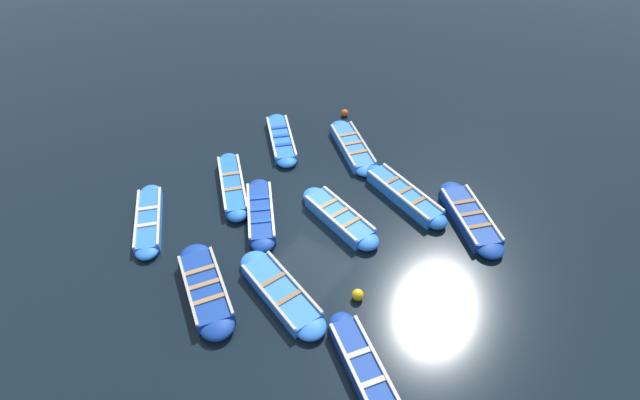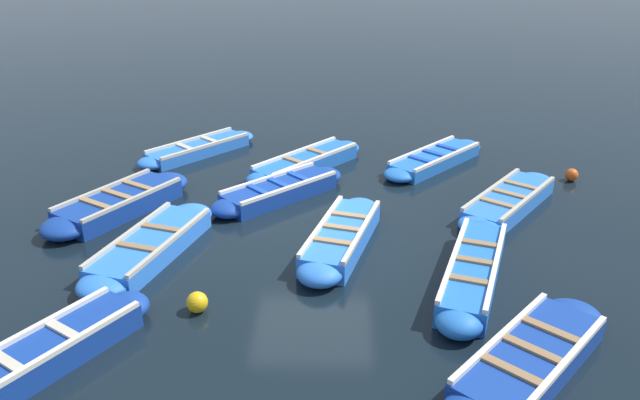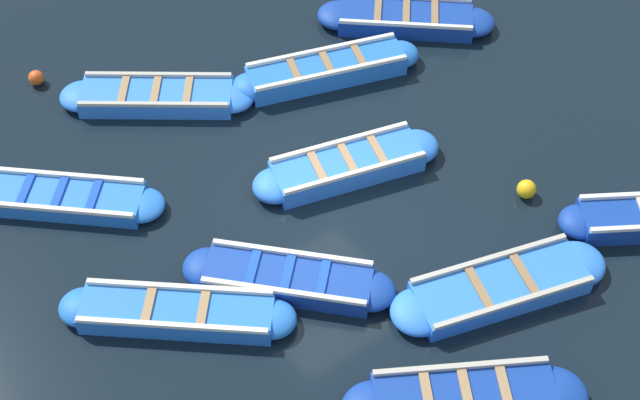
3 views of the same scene
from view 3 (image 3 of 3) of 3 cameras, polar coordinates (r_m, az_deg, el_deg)
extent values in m
plane|color=black|center=(15.04, 0.29, -1.13)|extent=(120.00, 120.00, 0.00)
ellipsoid|color=navy|center=(13.44, 14.80, -12.03)|extent=(1.32, 1.31, 0.38)
cube|color=#B2AD9E|center=(13.14, 9.00, -10.46)|extent=(2.22, 1.40, 0.07)
cube|color=#9E7A51|center=(12.84, 6.93, -12.56)|extent=(0.59, 0.84, 0.04)
cube|color=#9E7A51|center=(12.94, 9.39, -12.30)|extent=(0.59, 0.84, 0.04)
cube|color=#9E7A51|center=(13.06, 11.80, -12.01)|extent=(0.59, 0.84, 0.04)
cube|color=blue|center=(17.07, -10.39, 6.51)|extent=(2.78, 2.40, 0.32)
ellipsoid|color=blue|center=(17.38, -14.99, 6.43)|extent=(1.16, 1.15, 0.32)
ellipsoid|color=blue|center=(16.86, -5.65, 6.55)|extent=(1.16, 1.15, 0.32)
cube|color=#B2AD9E|center=(16.65, -10.66, 6.04)|extent=(2.25, 1.73, 0.07)
cube|color=#B2AD9E|center=(17.22, -10.31, 7.90)|extent=(2.25, 1.73, 0.07)
cube|color=#9E7A51|center=(17.07, -12.47, 6.92)|extent=(0.58, 0.70, 0.04)
cube|color=#9E7A51|center=(16.94, -10.48, 6.95)|extent=(0.58, 0.70, 0.04)
cube|color=#9E7A51|center=(16.84, -8.46, 6.98)|extent=(0.58, 0.70, 0.04)
cube|color=blue|center=(13.90, -9.12, -7.16)|extent=(2.74, 2.51, 0.34)
ellipsoid|color=blue|center=(14.26, -14.97, -6.64)|extent=(1.02, 1.02, 0.34)
ellipsoid|color=blue|center=(13.69, -3.02, -7.62)|extent=(1.02, 1.02, 0.34)
cube|color=silver|center=(13.55, -9.48, -7.91)|extent=(2.25, 1.94, 0.07)
cube|color=silver|center=(13.92, -8.98, -5.51)|extent=(2.25, 1.94, 0.07)
cube|color=#9E7A51|center=(13.83, -10.92, -6.59)|extent=(0.55, 0.61, 0.04)
cube|color=#9E7A51|center=(13.67, -7.50, -6.87)|extent=(0.55, 0.61, 0.04)
cube|color=navy|center=(18.59, 5.50, 11.48)|extent=(2.66, 2.50, 0.34)
ellipsoid|color=navy|center=(18.59, 1.26, 11.74)|extent=(1.27, 1.26, 0.34)
ellipsoid|color=navy|center=(18.67, 9.72, 11.16)|extent=(1.27, 1.26, 0.34)
cube|color=silver|center=(18.12, 5.52, 11.12)|extent=(2.05, 1.80, 0.07)
cube|color=olive|center=(18.46, 3.73, 12.06)|extent=(0.66, 0.73, 0.04)
cube|color=olive|center=(18.47, 5.54, 11.94)|extent=(0.66, 0.73, 0.04)
cube|color=olive|center=(18.49, 7.36, 11.80)|extent=(0.66, 0.73, 0.04)
cube|color=navy|center=(14.09, -2.05, -5.09)|extent=(2.42, 2.48, 0.34)
ellipsoid|color=navy|center=(14.32, -7.24, -4.31)|extent=(1.09, 1.09, 0.34)
ellipsoid|color=navy|center=(13.97, 3.28, -5.84)|extent=(1.09, 1.09, 0.34)
cube|color=silver|center=(13.71, -2.38, -5.86)|extent=(1.84, 1.92, 0.07)
cube|color=silver|center=(14.13, -1.78, -3.39)|extent=(1.84, 1.92, 0.07)
cube|color=#1947B7|center=(14.02, -4.32, -4.31)|extent=(0.62, 0.60, 0.04)
cube|color=#1947B7|center=(13.93, -2.07, -4.64)|extent=(0.62, 0.60, 0.04)
cube|color=#1947B7|center=(13.87, 0.20, -4.97)|extent=(0.62, 0.60, 0.04)
cube|color=blue|center=(15.55, 1.75, 2.20)|extent=(2.76, 1.55, 0.38)
ellipsoid|color=blue|center=(15.26, -2.85, 0.93)|extent=(1.00, 0.98, 0.38)
ellipsoid|color=blue|center=(15.94, 6.16, 3.41)|extent=(1.00, 0.98, 0.38)
cube|color=beige|center=(15.14, 2.30, 1.75)|extent=(2.50, 0.79, 0.07)
cube|color=beige|center=(15.62, 1.25, 3.74)|extent=(2.50, 0.79, 0.07)
cube|color=#9E7A51|center=(15.25, -0.19, 2.19)|extent=(0.34, 0.76, 0.04)
cube|color=#9E7A51|center=(15.39, 1.77, 2.73)|extent=(0.34, 0.76, 0.04)
cube|color=#9E7A51|center=(15.55, 3.69, 3.25)|extent=(0.34, 0.76, 0.04)
cube|color=blue|center=(17.27, 0.41, 8.29)|extent=(3.12, 1.70, 0.39)
ellipsoid|color=blue|center=(16.98, -4.51, 7.23)|extent=(0.91, 0.90, 0.39)
ellipsoid|color=blue|center=(17.69, 5.16, 9.26)|extent=(0.91, 0.90, 0.39)
cube|color=silver|center=(16.88, 0.78, 8.14)|extent=(2.85, 1.04, 0.07)
cube|color=silver|center=(17.36, 0.06, 9.58)|extent=(2.85, 1.04, 0.07)
cube|color=olive|center=(16.99, -1.68, 8.39)|extent=(0.35, 0.68, 0.04)
cube|color=olive|center=(17.13, 0.42, 8.83)|extent=(0.35, 0.68, 0.04)
cube|color=olive|center=(17.29, 2.48, 9.26)|extent=(0.35, 0.68, 0.04)
cube|color=blue|center=(15.74, -16.21, 0.10)|extent=(2.61, 2.50, 0.29)
ellipsoid|color=blue|center=(15.32, -11.33, -0.33)|extent=(1.10, 1.10, 0.29)
cube|color=silver|center=(15.39, -16.74, -0.54)|extent=(2.06, 1.91, 0.07)
cube|color=silver|center=(15.83, -15.97, 1.55)|extent=(2.06, 1.91, 0.07)
cube|color=#1947B7|center=(15.83, -18.34, 0.65)|extent=(0.60, 0.63, 0.04)
cube|color=#1947B7|center=(15.62, -16.34, 0.48)|extent=(0.60, 0.63, 0.04)
cube|color=#1947B7|center=(15.42, -14.28, 0.31)|extent=(0.60, 0.63, 0.04)
cube|color=blue|center=(14.27, 11.44, -5.51)|extent=(2.91, 1.72, 0.34)
ellipsoid|color=blue|center=(13.82, 6.36, -7.14)|extent=(1.12, 1.10, 0.34)
ellipsoid|color=blue|center=(14.83, 16.14, -3.94)|extent=(1.12, 1.10, 0.34)
cube|color=#B2AD9E|center=(13.91, 12.36, -6.42)|extent=(2.60, 0.87, 0.07)
cube|color=#B2AD9E|center=(14.31, 10.79, -3.70)|extent=(2.60, 0.87, 0.07)
cube|color=olive|center=(13.98, 10.14, -5.53)|extent=(0.38, 0.84, 0.04)
cube|color=olive|center=(14.27, 12.94, -4.62)|extent=(0.38, 0.84, 0.04)
ellipsoid|color=navy|center=(15.36, 16.32, -1.37)|extent=(1.00, 0.99, 0.37)
sphere|color=#EAB214|center=(15.62, 13.07, 0.68)|extent=(0.33, 0.33, 0.33)
sphere|color=#E05119|center=(18.03, -17.71, 7.46)|extent=(0.30, 0.30, 0.30)
camera|label=1|loc=(12.97, 69.38, 20.95)|focal=28.00mm
camera|label=2|loc=(19.56, 29.89, 26.03)|focal=35.00mm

